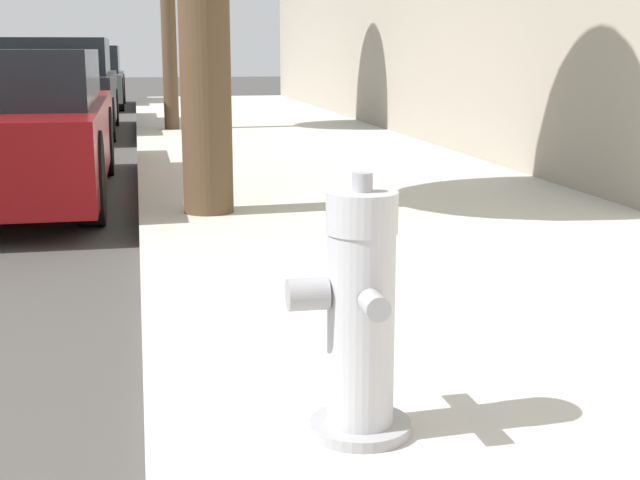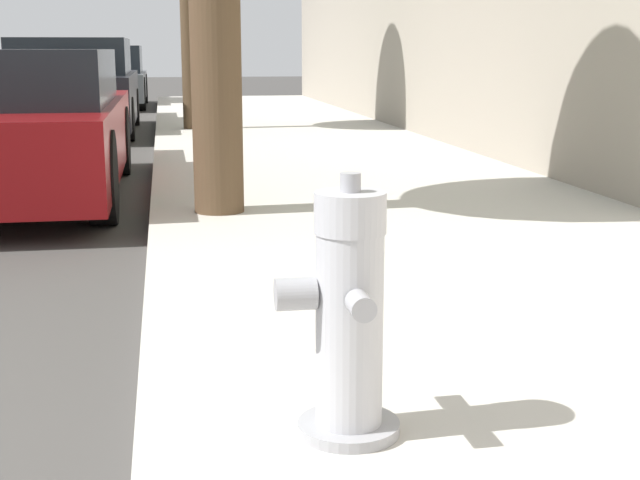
{
  "view_description": "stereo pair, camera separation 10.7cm",
  "coord_description": "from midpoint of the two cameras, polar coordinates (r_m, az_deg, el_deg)",
  "views": [
    {
      "loc": [
        2.11,
        -2.16,
        1.29
      ],
      "look_at": [
        2.85,
        1.49,
        0.49
      ],
      "focal_mm": 50.0,
      "sensor_mm": 36.0,
      "label": 1
    },
    {
      "loc": [
        2.21,
        -2.18,
        1.29
      ],
      "look_at": [
        2.85,
        1.49,
        0.49
      ],
      "focal_mm": 50.0,
      "sensor_mm": 36.0,
      "label": 2
    }
  ],
  "objects": [
    {
      "name": "parked_car_far",
      "position": [
        20.7,
        -13.37,
        10.08
      ],
      "size": [
        1.73,
        4.21,
        1.35
      ],
      "color": "#4C5156",
      "rests_on": "ground_plane"
    },
    {
      "name": "fire_hydrant",
      "position": [
        2.65,
        2.95,
        -5.05
      ],
      "size": [
        0.38,
        0.4,
        0.8
      ],
      "color": "#97979C",
      "rests_on": "sidewalk_slab"
    },
    {
      "name": "parked_car_near",
      "position": [
        8.17,
        -18.33,
        6.97
      ],
      "size": [
        1.74,
        4.44,
        1.29
      ],
      "color": "maroon",
      "rests_on": "ground_plane"
    },
    {
      "name": "parked_car_mid",
      "position": [
        14.32,
        -15.19,
        9.36
      ],
      "size": [
        1.82,
        4.37,
        1.44
      ],
      "color": "black",
      "rests_on": "ground_plane"
    }
  ]
}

